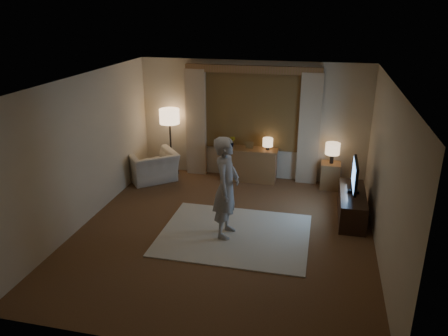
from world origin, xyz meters
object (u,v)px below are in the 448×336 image
(side_table, at_px, (330,176))
(tv_stand, at_px, (352,205))
(armchair, at_px, (153,166))
(person, at_px, (226,187))
(sideboard, at_px, (249,165))

(side_table, xyz_separation_m, tv_stand, (0.39, -1.36, -0.03))
(armchair, bearing_deg, person, 95.77)
(armchair, height_order, tv_stand, armchair)
(side_table, bearing_deg, tv_stand, -73.96)
(sideboard, relative_size, tv_stand, 0.86)
(tv_stand, bearing_deg, side_table, 106.04)
(sideboard, distance_m, tv_stand, 2.57)
(sideboard, xyz_separation_m, armchair, (-2.08, -0.50, -0.02))
(armchair, relative_size, person, 0.58)
(armchair, bearing_deg, tv_stand, 127.44)
(person, bearing_deg, armchair, 50.02)
(armchair, distance_m, tv_stand, 4.33)
(side_table, xyz_separation_m, person, (-1.70, -2.50, 0.60))
(sideboard, height_order, armchair, sideboard)
(armchair, distance_m, side_table, 3.87)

